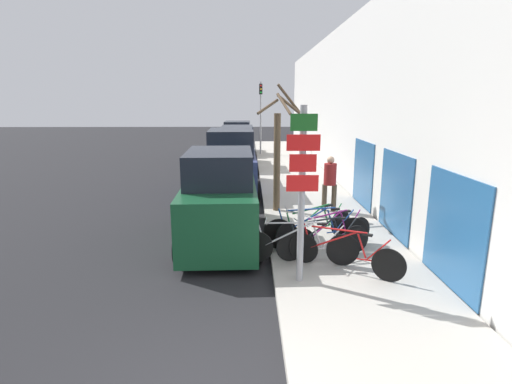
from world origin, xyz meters
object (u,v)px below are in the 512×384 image
(parked_car_0, at_px, (220,201))
(parked_car_2, at_px, (237,150))
(signpost, at_px, (302,189))
(bicycle_2, at_px, (324,240))
(parked_car_3, at_px, (238,140))
(street_tree, at_px, (278,153))
(bicycle_4, at_px, (316,231))
(bicycle_3, at_px, (332,235))
(parked_car_1, at_px, (231,164))
(bicycle_5, at_px, (315,227))
(pedestrian_near, at_px, (330,180))
(bicycle_0, at_px, (344,253))
(traffic_light, at_px, (261,108))
(bicycle_1, at_px, (300,246))

(parked_car_0, xyz_separation_m, parked_car_2, (0.11, 11.10, -0.07))
(signpost, xyz_separation_m, parked_car_0, (-1.68, 2.61, -0.88))
(bicycle_2, relative_size, parked_car_0, 0.48)
(parked_car_3, bearing_deg, street_tree, -82.17)
(parked_car_3, bearing_deg, bicycle_4, -81.24)
(bicycle_3, xyz_separation_m, parked_car_1, (-2.56, 6.65, 0.56))
(bicycle_2, distance_m, parked_car_1, 7.38)
(bicycle_5, relative_size, street_tree, 0.53)
(bicycle_2, relative_size, pedestrian_near, 1.24)
(bicycle_5, bearing_deg, bicycle_3, 171.20)
(bicycle_0, height_order, bicycle_4, bicycle_4)
(bicycle_0, height_order, bicycle_3, bicycle_3)
(signpost, relative_size, bicycle_4, 1.34)
(bicycle_4, bearing_deg, bicycle_3, -129.48)
(bicycle_4, xyz_separation_m, parked_car_3, (-2.30, 17.14, 0.43))
(bicycle_3, distance_m, parked_car_0, 2.87)
(bicycle_4, bearing_deg, pedestrian_near, -19.00)
(parked_car_1, relative_size, street_tree, 1.22)
(parked_car_2, distance_m, traffic_light, 5.38)
(pedestrian_near, bearing_deg, bicycle_3, -93.40)
(parked_car_0, bearing_deg, bicycle_4, -22.24)
(bicycle_4, distance_m, pedestrian_near, 3.38)
(parked_car_1, bearing_deg, parked_car_2, 88.02)
(bicycle_1, xyz_separation_m, parked_car_2, (-1.66, 12.90, 0.46))
(signpost, xyz_separation_m, parked_car_3, (-1.71, 18.88, -0.96))
(street_tree, bearing_deg, bicycle_5, -76.34)
(bicycle_0, bearing_deg, parked_car_1, 50.65)
(bicycle_5, height_order, parked_car_2, parked_car_2)
(bicycle_0, height_order, traffic_light, traffic_light)
(parked_car_1, height_order, parked_car_3, parked_car_1)
(parked_car_0, bearing_deg, bicycle_2, -32.84)
(pedestrian_near, bearing_deg, bicycle_1, -102.37)
(bicycle_4, distance_m, parked_car_2, 12.16)
(bicycle_5, bearing_deg, signpost, 128.89)
(parked_car_2, relative_size, parked_car_3, 1.05)
(bicycle_3, bearing_deg, bicycle_0, 151.32)
(parked_car_0, distance_m, parked_car_2, 11.10)
(bicycle_1, relative_size, bicycle_2, 1.15)
(signpost, relative_size, bicycle_2, 1.55)
(bicycle_2, xyz_separation_m, traffic_light, (-0.90, 17.33, 2.50))
(signpost, height_order, pedestrian_near, signpost)
(bicycle_4, bearing_deg, signpost, 158.82)
(bicycle_1, bearing_deg, bicycle_3, -42.99)
(parked_car_1, bearing_deg, bicycle_5, -70.67)
(bicycle_4, relative_size, pedestrian_near, 1.44)
(parked_car_0, xyz_separation_m, street_tree, (1.60, 2.41, 0.88))
(parked_car_0, distance_m, parked_car_1, 5.55)
(bicycle_5, height_order, street_tree, street_tree)
(bicycle_4, distance_m, parked_car_3, 17.30)
(bicycle_1, distance_m, parked_car_0, 2.59)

